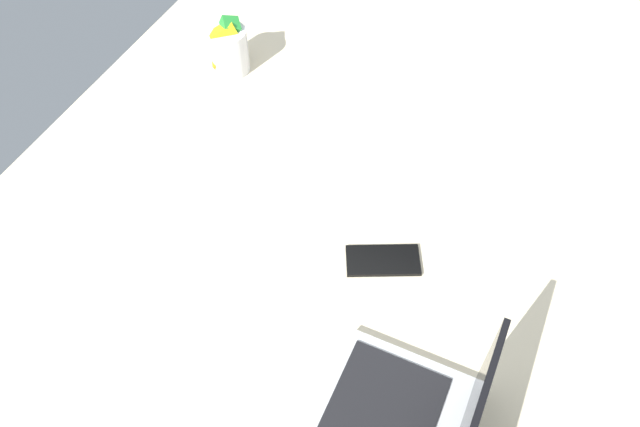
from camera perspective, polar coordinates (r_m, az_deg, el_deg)
The scene contains 3 objects.
bed_mattress at distance 146.58cm, azimuth 4.39°, elevation 1.90°, with size 180.00×140.00×18.00cm, color beige.
snack_cup at distance 159.61cm, azimuth -8.01°, elevation 14.17°, with size 10.11×9.46×14.30cm.
cell_phone at distance 124.62cm, azimuth 5.53°, elevation -4.11°, with size 6.80×14.00×0.80cm, color black.
Camera 1 is at (88.42, 29.34, 122.17)cm, focal length 36.52 mm.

